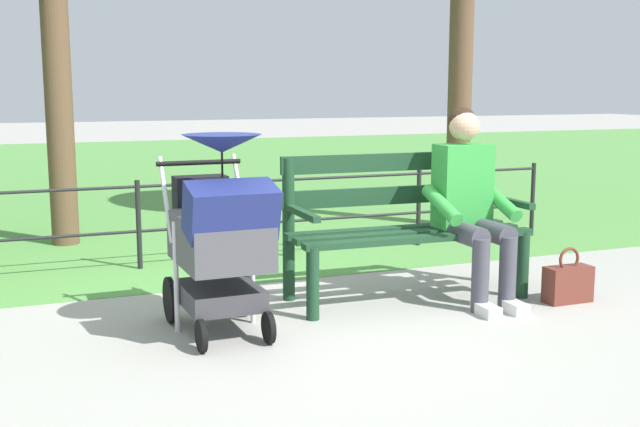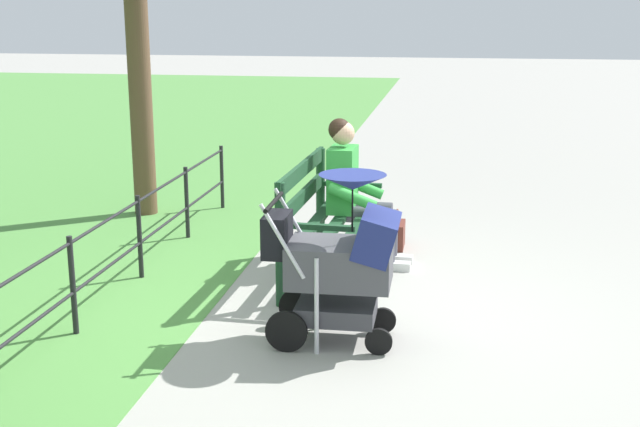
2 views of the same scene
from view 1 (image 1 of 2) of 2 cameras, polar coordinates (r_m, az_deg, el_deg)
The scene contains 7 objects.
ground_plane at distance 4.91m, azimuth -2.80°, elevation -7.40°, with size 60.00×60.00×0.00m, color #9E9B93.
grass_lawn at distance 13.41m, azimuth -15.36°, elevation 2.86°, with size 40.00×16.00×0.01m, color #518E42.
park_bench at distance 5.25m, azimuth 6.05°, elevation -0.46°, with size 1.62×0.66×0.96m.
person_on_bench at distance 5.23m, azimuth 10.97°, elevation 1.07°, with size 0.55×0.74×1.28m.
stroller at distance 4.43m, azimuth -7.34°, elevation -1.37°, with size 0.52×0.90×1.15m.
handbag at distance 5.40m, azimuth 17.70°, elevation -4.88°, with size 0.32×0.14×0.37m.
park_fence at distance 6.31m, azimuth -7.61°, elevation 0.10°, with size 6.22×0.04×0.70m.
Camera 1 is at (1.55, 4.44, 1.40)m, focal length 43.68 mm.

